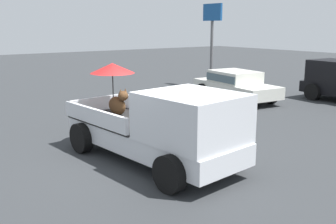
% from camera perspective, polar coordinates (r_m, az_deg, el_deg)
% --- Properties ---
extents(ground_plane, '(80.00, 80.00, 0.00)m').
position_cam_1_polar(ground_plane, '(9.93, -2.42, -7.05)').
color(ground_plane, '#2D3033').
extents(pickup_truck_main, '(5.22, 2.69, 2.32)m').
position_cam_1_polar(pickup_truck_main, '(9.36, -0.87, -2.04)').
color(pickup_truck_main, black).
rests_on(pickup_truck_main, ground).
extents(parked_sedan_near, '(4.48, 2.36, 1.33)m').
position_cam_1_polar(parked_sedan_near, '(17.90, 9.85, 4.08)').
color(parked_sedan_near, black).
rests_on(parked_sedan_near, ground).
extents(motel_sign, '(1.40, 0.16, 4.48)m').
position_cam_1_polar(motel_sign, '(21.77, 6.49, 12.13)').
color(motel_sign, '#59595B').
rests_on(motel_sign, ground).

